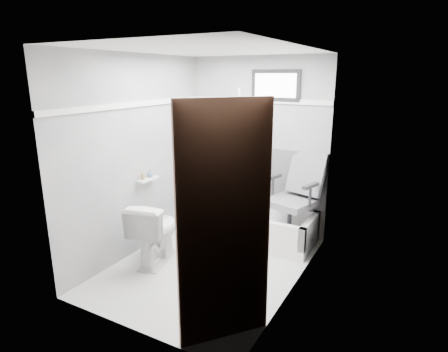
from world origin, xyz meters
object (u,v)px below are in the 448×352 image
Objects in this scene: bathtub at (257,225)px; toilet at (155,231)px; door at (236,248)px; soap_bottle_a at (143,176)px; office_chair at (290,196)px; soap_bottle_b at (150,173)px.

toilet is at bearing -125.65° from bathtub.
bathtub is 0.75× the size of door.
soap_bottle_a is at bearing -140.70° from bathtub.
door is 20.32× the size of soap_bottle_a.
door is (1.60, -1.08, 0.62)m from toilet.
soap_bottle_a reaches higher than bathtub.
soap_bottle_b is (-1.56, -0.82, 0.29)m from office_chair.
soap_bottle_b is at bearing -136.61° from office_chair.
door reaches higher than bathtub.
soap_bottle_a is at bearing -47.23° from toilet.
soap_bottle_b is (-0.32, 0.35, 0.58)m from toilet.
bathtub is 1.96× the size of toilet.
door is 2.39m from soap_bottle_b.
soap_bottle_a is (-1.56, -0.96, 0.29)m from office_chair.
office_chair reaches higher than soap_bottle_a.
toilet is 0.38× the size of door.
office_chair is 1.73m from toilet.
soap_bottle_a is at bearing -132.74° from office_chair.
soap_bottle_b is at bearing 143.44° from door.
bathtub is at bearing -160.02° from office_chair.
office_chair is at bearing 99.01° from door.
bathtub is 0.63m from office_chair.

